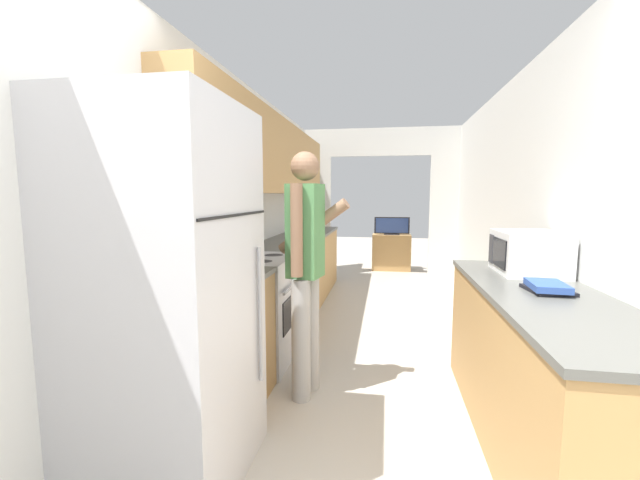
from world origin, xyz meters
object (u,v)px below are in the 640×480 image
object	(u,v)px
range_oven	(255,309)
person	(305,267)
tv_cabinet	(391,252)
microwave	(528,252)
television	(392,226)
book_stack	(547,287)
refrigerator	(168,298)

from	to	relation	value
range_oven	person	xyz separation A→B (m)	(0.54, -0.48, 0.46)
tv_cabinet	microwave	bearing A→B (deg)	-79.97
range_oven	microwave	world-z (taller)	microwave
microwave	television	distance (m)	4.71
person	microwave	distance (m)	1.49
range_oven	book_stack	distance (m)	2.17
television	refrigerator	bearing A→B (deg)	-101.33
tv_cabinet	television	distance (m)	0.50
refrigerator	person	size ratio (longest dim) A/B	1.08
person	television	xyz separation A→B (m)	(0.65, 4.79, -0.09)
refrigerator	range_oven	world-z (taller)	refrigerator
book_stack	tv_cabinet	xyz separation A→B (m)	(-0.75, 5.21, -0.58)
person	television	bearing A→B (deg)	3.11
person	tv_cabinet	size ratio (longest dim) A/B	2.40
person	microwave	size ratio (longest dim) A/B	3.61
range_oven	television	distance (m)	4.49
tv_cabinet	television	xyz separation A→B (m)	(-0.00, -0.04, 0.50)
tv_cabinet	book_stack	bearing A→B (deg)	-81.79
tv_cabinet	television	size ratio (longest dim) A/B	1.10
microwave	book_stack	xyz separation A→B (m)	(-0.08, -0.53, -0.11)
refrigerator	person	xyz separation A→B (m)	(0.49, 0.90, -0.00)
person	book_stack	size ratio (longest dim) A/B	6.30
person	book_stack	distance (m)	1.45
refrigerator	book_stack	size ratio (longest dim) A/B	6.80
refrigerator	television	distance (m)	5.81
microwave	television	xyz separation A→B (m)	(-0.83, 4.63, -0.20)
range_oven	book_stack	bearing A→B (deg)	-23.70
refrigerator	television	xyz separation A→B (m)	(1.14, 5.70, -0.09)
microwave	tv_cabinet	bearing A→B (deg)	100.03
refrigerator	microwave	bearing A→B (deg)	28.35
range_oven	book_stack	size ratio (longest dim) A/B	3.83
range_oven	tv_cabinet	distance (m)	4.52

